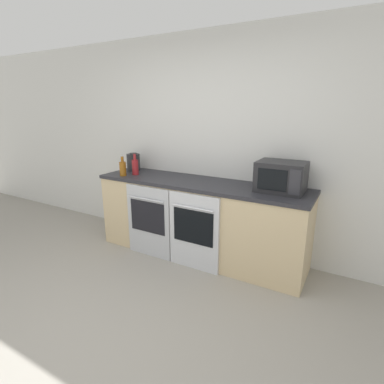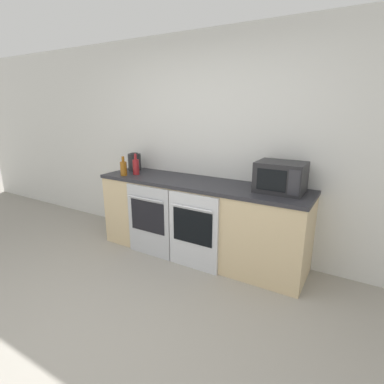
# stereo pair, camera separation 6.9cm
# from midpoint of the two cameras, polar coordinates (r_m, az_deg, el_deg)

# --- Properties ---
(ground_plane) EXTENTS (16.00, 16.00, 0.00)m
(ground_plane) POSITION_cam_midpoint_polar(r_m,az_deg,el_deg) (2.69, -18.26, -25.76)
(ground_plane) COLOR gray
(wall_back) EXTENTS (10.00, 0.06, 2.60)m
(wall_back) POSITION_cam_midpoint_polar(r_m,az_deg,el_deg) (3.69, 4.65, 8.82)
(wall_back) COLOR silver
(wall_back) RESTS_ON ground_plane
(counter_back) EXTENTS (2.54, 0.65, 0.92)m
(counter_back) POSITION_cam_midpoint_polar(r_m,az_deg,el_deg) (3.60, 1.91, -5.14)
(counter_back) COLOR #D1B789
(counter_back) RESTS_ON ground_plane
(oven_left) EXTENTS (0.60, 0.06, 0.87)m
(oven_left) POSITION_cam_midpoint_polar(r_m,az_deg,el_deg) (3.62, -7.76, -5.52)
(oven_left) COLOR #B7BABF
(oven_left) RESTS_ON ground_plane
(oven_right) EXTENTS (0.60, 0.06, 0.87)m
(oven_right) POSITION_cam_midpoint_polar(r_m,az_deg,el_deg) (3.29, 0.79, -7.59)
(oven_right) COLOR silver
(oven_right) RESTS_ON ground_plane
(microwave) EXTENTS (0.47, 0.37, 0.31)m
(microwave) POSITION_cam_midpoint_polar(r_m,az_deg,el_deg) (3.15, 17.14, 2.74)
(microwave) COLOR #232326
(microwave) RESTS_ON counter_back
(bottle_amber) EXTENTS (0.08, 0.08, 0.24)m
(bottle_amber) POSITION_cam_midpoint_polar(r_m,az_deg,el_deg) (3.85, -12.41, 4.49)
(bottle_amber) COLOR #8C5114
(bottle_amber) RESTS_ON counter_back
(bottle_red) EXTENTS (0.08, 0.08, 0.26)m
(bottle_red) POSITION_cam_midpoint_polar(r_m,az_deg,el_deg) (3.88, -10.14, 4.82)
(bottle_red) COLOR maroon
(bottle_red) RESTS_ON counter_back
(kettle) EXTENTS (0.17, 0.17, 0.24)m
(kettle) POSITION_cam_midpoint_polar(r_m,az_deg,el_deg) (4.15, -10.43, 5.67)
(kettle) COLOR #232326
(kettle) RESTS_ON counter_back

